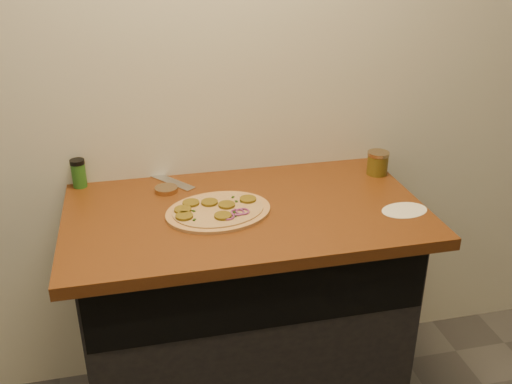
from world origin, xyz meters
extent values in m
cube|color=beige|center=(0.00, 1.75, 1.35)|extent=(4.00, 0.02, 2.70)
cube|color=black|center=(0.00, 1.45, 0.43)|extent=(1.10, 0.60, 0.86)
cube|color=brown|center=(0.00, 1.42, 0.88)|extent=(1.20, 0.70, 0.04)
cylinder|color=tan|center=(-0.09, 1.40, 0.91)|extent=(0.41, 0.41, 0.01)
cylinder|color=beige|center=(-0.09, 1.40, 0.91)|extent=(0.35, 0.35, 0.00)
cylinder|color=brown|center=(-0.21, 1.41, 0.92)|extent=(0.06, 0.06, 0.01)
cylinder|color=brown|center=(-0.18, 1.46, 0.92)|extent=(0.06, 0.06, 0.01)
cylinder|color=brown|center=(-0.06, 1.42, 0.92)|extent=(0.06, 0.06, 0.01)
cylinder|color=brown|center=(-0.09, 1.34, 0.92)|extent=(0.06, 0.06, 0.01)
cylinder|color=brown|center=(-0.12, 1.45, 0.92)|extent=(0.06, 0.06, 0.01)
cylinder|color=brown|center=(-0.21, 1.37, 0.92)|extent=(0.06, 0.06, 0.01)
cylinder|color=brown|center=(0.02, 1.44, 0.92)|extent=(0.06, 0.06, 0.01)
torus|color=#782D6C|center=(-0.02, 1.36, 0.92)|extent=(0.05, 0.05, 0.01)
torus|color=#782D6C|center=(-0.08, 1.34, 0.92)|extent=(0.05, 0.05, 0.01)
torus|color=#782D6C|center=(-0.04, 1.36, 0.92)|extent=(0.05, 0.05, 0.01)
cube|color=black|center=(-0.18, 1.34, 0.92)|extent=(0.01, 0.02, 0.00)
cube|color=black|center=(-0.03, 1.48, 0.92)|extent=(0.01, 0.02, 0.00)
cube|color=black|center=(-0.03, 1.44, 0.92)|extent=(0.01, 0.01, 0.00)
cube|color=black|center=(-0.18, 1.40, 0.92)|extent=(0.01, 0.02, 0.00)
cube|color=black|center=(-0.02, 1.38, 0.92)|extent=(0.02, 0.01, 0.00)
cube|color=black|center=(-0.06, 1.43, 0.92)|extent=(0.01, 0.01, 0.00)
cube|color=black|center=(-0.16, 1.47, 0.92)|extent=(0.01, 0.02, 0.00)
cube|color=black|center=(-0.01, 1.43, 0.92)|extent=(0.02, 0.01, 0.00)
cube|color=black|center=(-0.05, 1.34, 0.92)|extent=(0.01, 0.01, 0.00)
cube|color=black|center=(-0.05, 1.36, 0.92)|extent=(0.01, 0.02, 0.00)
cube|color=#B7BAC1|center=(-0.22, 1.69, 0.90)|extent=(0.17, 0.20, 0.01)
cube|color=black|center=(-0.31, 1.81, 0.91)|extent=(0.09, 0.11, 0.02)
cylinder|color=tan|center=(-0.25, 1.61, 0.91)|extent=(0.08, 0.08, 0.02)
cylinder|color=maroon|center=(0.55, 1.59, 0.94)|extent=(0.08, 0.08, 0.08)
cylinder|color=tan|center=(0.55, 1.59, 0.98)|extent=(0.08, 0.08, 0.01)
cylinder|color=#28601E|center=(-0.55, 1.72, 0.94)|extent=(0.05, 0.05, 0.09)
cylinder|color=black|center=(-0.55, 1.72, 1.00)|extent=(0.05, 0.05, 0.02)
cylinder|color=silver|center=(0.52, 1.28, 0.90)|extent=(0.18, 0.18, 0.00)
camera|label=1|loc=(-0.34, -0.26, 1.77)|focal=40.00mm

